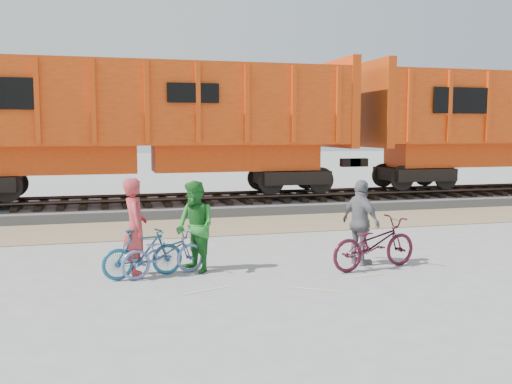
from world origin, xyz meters
TOP-DOWN VIEW (x-y plane):
  - ground at (0.00, 0.00)m, footprint 120.00×120.00m
  - gravel_strip at (0.00, 5.50)m, footprint 120.00×3.00m
  - ballast_bed at (0.00, 9.00)m, footprint 120.00×4.00m
  - track at (0.00, 9.00)m, footprint 120.00×2.60m
  - hopper_car_center at (-1.30, 9.00)m, footprint 14.00×3.13m
  - bicycle_blue at (-1.58, 0.39)m, footprint 1.74×1.04m
  - bicycle_teal at (-1.95, 0.36)m, footprint 1.58×0.76m
  - bicycle_maroon at (2.45, -0.12)m, footprint 2.02×1.05m
  - person_solo at (-2.08, 0.49)m, footprint 0.49×0.70m
  - person_man at (-0.95, 0.56)m, footprint 0.95×1.04m
  - person_woman at (2.35, 0.28)m, footprint 0.70×1.09m

SIDE VIEW (x-z plane):
  - ground at x=0.00m, z-range 0.00..0.00m
  - gravel_strip at x=0.00m, z-range 0.00..0.02m
  - ballast_bed at x=0.00m, z-range 0.00..0.30m
  - bicycle_blue at x=-1.58m, z-range 0.00..0.86m
  - bicycle_teal at x=-1.95m, z-range 0.00..0.91m
  - track at x=0.00m, z-range 0.35..0.59m
  - bicycle_maroon at x=2.45m, z-range 0.00..1.01m
  - person_woman at x=2.35m, z-range 0.00..1.72m
  - person_man at x=-0.95m, z-range 0.00..1.75m
  - person_solo at x=-2.08m, z-range 0.00..1.84m
  - hopper_car_center at x=-1.30m, z-range 0.68..5.33m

